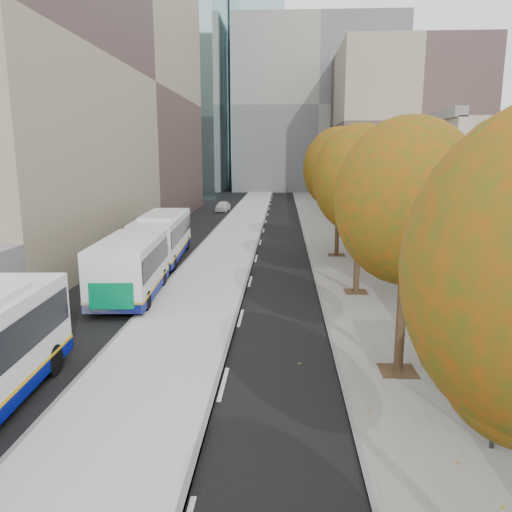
{
  "coord_description": "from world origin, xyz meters",
  "views": [
    {
      "loc": [
        0.03,
        -1.44,
        6.57
      ],
      "look_at": [
        -1.04,
        18.53,
        2.5
      ],
      "focal_mm": 35.0,
      "sensor_mm": 36.0,
      "label": 1
    }
  ],
  "objects": [
    {
      "name": "tree_c",
      "position": [
        3.6,
        13.0,
        5.25
      ],
      "size": [
        4.2,
        4.2,
        7.28
      ],
      "color": "#322613",
      "rests_on": "sidewalk"
    },
    {
      "name": "building_midrise",
      "position": [
        -22.5,
        41.0,
        12.5
      ],
      "size": [
        24.0,
        46.0,
        25.0
      ],
      "primitive_type": "cube",
      "color": "gray",
      "rests_on": "ground"
    },
    {
      "name": "tree_d",
      "position": [
        3.6,
        22.0,
        5.47
      ],
      "size": [
        4.4,
        4.4,
        7.6
      ],
      "color": "#322613",
      "rests_on": "sidewalk"
    },
    {
      "name": "building_far_block",
      "position": [
        6.0,
        96.0,
        15.0
      ],
      "size": [
        30.0,
        18.0,
        30.0
      ],
      "primitive_type": "cube",
      "color": "gray",
      "rests_on": "ground"
    },
    {
      "name": "tree_e",
      "position": [
        3.6,
        31.0,
        5.69
      ],
      "size": [
        4.6,
        4.6,
        7.92
      ],
      "color": "#322613",
      "rests_on": "sidewalk"
    },
    {
      "name": "building_tan",
      "position": [
        15.5,
        64.0,
        4.0
      ],
      "size": [
        18.0,
        92.0,
        8.0
      ],
      "primitive_type": "cube",
      "color": "gray",
      "rests_on": "ground"
    },
    {
      "name": "bus_shelter",
      "position": [
        5.69,
        10.96,
        2.19
      ],
      "size": [
        1.9,
        4.4,
        2.53
      ],
      "color": "#383A3F",
      "rests_on": "sidewalk"
    },
    {
      "name": "sidewalk",
      "position": [
        4.12,
        35.0,
        0.04
      ],
      "size": [
        4.75,
        150.0,
        0.08
      ],
      "primitive_type": "cube",
      "color": "gray",
      "rests_on": "ground"
    },
    {
      "name": "bus_far",
      "position": [
        -7.3,
        25.65,
        1.53
      ],
      "size": [
        3.6,
        16.96,
        2.81
      ],
      "rotation": [
        0.0,
        0.0,
        0.07
      ],
      "color": "white",
      "rests_on": "ground"
    },
    {
      "name": "bus_platform",
      "position": [
        -3.88,
        35.0,
        0.07
      ],
      "size": [
        4.25,
        150.0,
        0.15
      ],
      "primitive_type": "cube",
      "color": "silver",
      "rests_on": "ground"
    },
    {
      "name": "distant_car",
      "position": [
        -7.01,
        56.78,
        0.62
      ],
      "size": [
        1.65,
        3.71,
        1.24
      ],
      "primitive_type": "imported",
      "rotation": [
        0.0,
        0.0,
        -0.05
      ],
      "color": "silver",
      "rests_on": "ground"
    }
  ]
}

